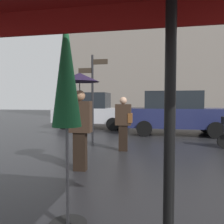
# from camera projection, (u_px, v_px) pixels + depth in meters

# --- Properties ---
(folded_patio_umbrella_near) EXTENTS (0.46, 0.46, 2.53)m
(folded_patio_umbrella_near) POSITION_uv_depth(u_px,v_px,m) (66.00, 81.00, 2.53)
(folded_patio_umbrella_near) COLOR black
(folded_patio_umbrella_near) RESTS_ON ground
(pedestrian_with_umbrella) EXTENTS (0.85, 0.85, 2.12)m
(pedestrian_with_umbrella) POSITION_uv_depth(u_px,v_px,m) (80.00, 101.00, 4.70)
(pedestrian_with_umbrella) COLOR black
(pedestrian_with_umbrella) RESTS_ON ground
(pedestrian_with_bag) EXTENTS (0.50, 0.24, 1.63)m
(pedestrian_with_bag) POSITION_uv_depth(u_px,v_px,m) (124.00, 120.00, 6.56)
(pedestrian_with_bag) COLOR black
(pedestrian_with_bag) RESTS_ON ground
(parked_car_left) EXTENTS (4.37, 1.85, 1.93)m
(parked_car_left) POSITION_uv_depth(u_px,v_px,m) (175.00, 113.00, 9.82)
(parked_car_left) COLOR #1E234C
(parked_car_left) RESTS_ON ground
(parked_car_right) EXTENTS (4.09, 1.89, 1.94)m
(parked_car_right) POSITION_uv_depth(u_px,v_px,m) (91.00, 110.00, 12.13)
(parked_car_right) COLOR silver
(parked_car_right) RESTS_ON ground
(street_signpost) EXTENTS (1.08, 0.08, 3.15)m
(street_signpost) POSITION_uv_depth(u_px,v_px,m) (93.00, 90.00, 7.89)
(street_signpost) COLOR black
(street_signpost) RESTS_ON ground
(building_block) EXTENTS (16.66, 2.89, 12.96)m
(building_block) POSITION_uv_depth(u_px,v_px,m) (160.00, 43.00, 18.88)
(building_block) COLOR gray
(building_block) RESTS_ON ground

